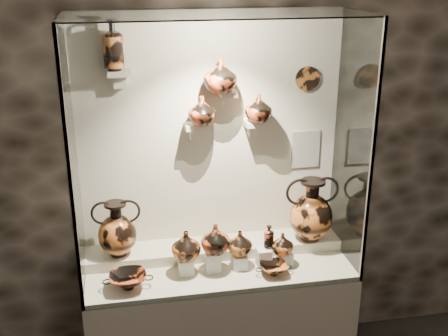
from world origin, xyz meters
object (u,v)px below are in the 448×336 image
(kylix_right, at_px, (274,268))
(lekythos_small, at_px, (269,235))
(jug_c, at_px, (240,243))
(kylix_left, at_px, (128,279))
(jug_e, at_px, (282,244))
(ovoid_vase_a, at_px, (202,111))
(jug_b, at_px, (216,239))
(ovoid_vase_b, at_px, (220,75))
(amphora_right, at_px, (311,210))
(jug_a, at_px, (186,245))
(ovoid_vase_c, at_px, (258,108))
(amphora_left, at_px, (117,229))
(lekythos_tall, at_px, (113,42))

(kylix_right, bearing_deg, lekythos_small, 72.42)
(jug_c, height_order, kylix_left, jug_c)
(jug_e, relative_size, kylix_right, 0.66)
(ovoid_vase_a, bearing_deg, jug_b, -84.35)
(jug_b, relative_size, ovoid_vase_b, 0.91)
(amphora_right, distance_m, ovoid_vase_a, 1.00)
(jug_a, distance_m, lekythos_small, 0.53)
(jug_a, bearing_deg, kylix_right, 10.39)
(jug_c, height_order, jug_e, jug_c)
(kylix_right, height_order, ovoid_vase_c, ovoid_vase_c)
(jug_e, relative_size, ovoid_vase_b, 0.69)
(jug_c, bearing_deg, amphora_left, 164.60)
(amphora_left, bearing_deg, ovoid_vase_c, -19.77)
(lekythos_tall, xyz_separation_m, ovoid_vase_a, (0.51, -0.02, -0.42))
(jug_e, height_order, kylix_right, jug_e)
(lekythos_tall, bearing_deg, jug_b, -46.51)
(jug_b, bearing_deg, kylix_left, -158.16)
(jug_a, height_order, jug_c, jug_a)
(amphora_left, height_order, ovoid_vase_a, ovoid_vase_a)
(jug_c, distance_m, kylix_right, 0.26)
(amphora_left, distance_m, lekythos_small, 0.96)
(lekythos_small, distance_m, lekythos_tall, 1.51)
(amphora_left, xyz_separation_m, amphora_right, (1.27, -0.03, 0.03))
(ovoid_vase_b, relative_size, ovoid_vase_c, 1.19)
(lekythos_tall, bearing_deg, ovoid_vase_b, -22.67)
(kylix_right, bearing_deg, amphora_left, 143.91)
(amphora_right, xyz_separation_m, jug_b, (-0.68, -0.17, -0.06))
(ovoid_vase_a, height_order, ovoid_vase_c, ovoid_vase_a)
(jug_b, bearing_deg, ovoid_vase_c, 50.66)
(kylix_right, xyz_separation_m, lekythos_tall, (-0.89, 0.39, 1.35))
(jug_e, distance_m, ovoid_vase_c, 0.87)
(jug_c, xyz_separation_m, kylix_right, (0.19, -0.13, -0.13))
(jug_a, xyz_separation_m, ovoid_vase_c, (0.50, 0.25, 0.78))
(jug_a, distance_m, kylix_left, 0.40)
(lekythos_small, bearing_deg, ovoid_vase_c, 114.23)
(amphora_left, distance_m, kylix_right, 1.02)
(jug_a, bearing_deg, lekythos_tall, 165.37)
(kylix_left, bearing_deg, ovoid_vase_c, 17.34)
(jug_b, relative_size, kylix_right, 0.87)
(jug_c, height_order, ovoid_vase_a, ovoid_vase_a)
(amphora_left, distance_m, kylix_left, 0.36)
(lekythos_tall, distance_m, ovoid_vase_a, 0.66)
(jug_a, bearing_deg, amphora_left, 177.69)
(amphora_left, relative_size, lekythos_tall, 1.13)
(kylix_right, relative_size, lekythos_tall, 0.69)
(jug_a, distance_m, ovoid_vase_b, 1.06)
(ovoid_vase_a, relative_size, ovoid_vase_c, 1.02)
(jug_c, xyz_separation_m, ovoid_vase_c, (0.16, 0.24, 0.80))
(amphora_right, height_order, jug_a, amphora_right)
(amphora_right, bearing_deg, amphora_left, 155.21)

